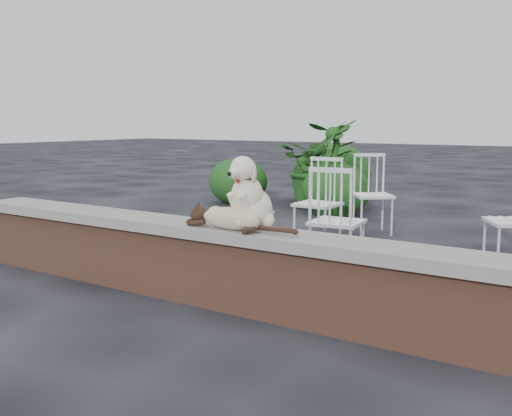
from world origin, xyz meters
The scene contains 11 objects.
ground centered at (0.00, 0.00, 0.00)m, with size 60.00×60.00×0.00m, color black.
brick_wall centered at (0.00, 0.00, 0.25)m, with size 6.00×0.30×0.50m, color brown.
capstone centered at (0.00, 0.00, 0.54)m, with size 6.20×0.40×0.08m, color slate.
dog centered at (-0.27, 0.08, 0.84)m, with size 0.34×0.45×0.52m, color beige, non-canonical shape.
cat centered at (-0.35, -0.07, 0.67)m, with size 1.04×0.25×0.18m, color #C2AF8A, non-canonical shape.
chair_b centered at (-0.83, 2.17, 0.47)m, with size 0.56×0.56×0.94m, color white, non-canonical shape.
chair_a centered at (-0.62, 3.17, 0.47)m, with size 0.56×0.56×0.94m, color white, non-canonical shape.
chair_c centered at (-0.18, 1.28, 0.47)m, with size 0.56×0.56×0.94m, color white, non-canonical shape.
potted_plant_a centered at (-2.11, 4.66, 0.65)m, with size 1.16×1.01×1.29m, color #1C3E11.
potted_plant_b centered at (-1.59, 4.12, 0.67)m, with size 0.75×0.75×1.34m, color #1C3E11.
shrubbery centered at (-2.37, 4.90, 0.41)m, with size 2.84×2.23×1.03m.
Camera 1 is at (1.97, -3.27, 1.32)m, focal length 40.80 mm.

